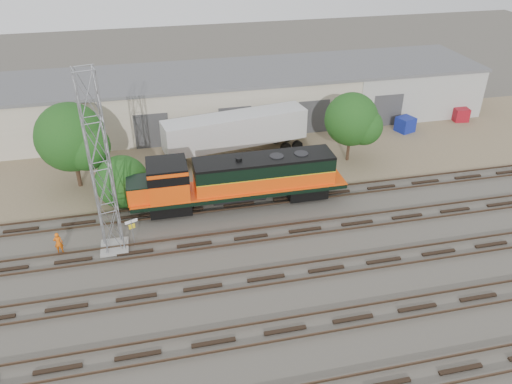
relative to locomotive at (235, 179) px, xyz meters
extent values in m
plane|color=#47423A|center=(0.22, -6.00, -2.29)|extent=(140.00, 140.00, 0.00)
cube|color=#726047|center=(0.22, 9.00, -2.28)|extent=(80.00, 16.00, 0.02)
cube|color=#4C3828|center=(0.22, -17.25, -2.08)|extent=(80.00, 0.08, 0.14)
cube|color=black|center=(0.22, -13.50, -2.22)|extent=(80.00, 2.40, 0.14)
cube|color=#4C3828|center=(0.22, -14.25, -2.08)|extent=(80.00, 0.08, 0.14)
cube|color=#4C3828|center=(0.22, -12.75, -2.08)|extent=(80.00, 0.08, 0.14)
cube|color=black|center=(0.22, -9.00, -2.22)|extent=(80.00, 2.40, 0.14)
cube|color=#4C3828|center=(0.22, -9.75, -2.08)|extent=(80.00, 0.08, 0.14)
cube|color=#4C3828|center=(0.22, -8.25, -2.08)|extent=(80.00, 0.08, 0.14)
cube|color=black|center=(0.22, -4.50, -2.22)|extent=(80.00, 2.40, 0.14)
cube|color=#4C3828|center=(0.22, -5.25, -2.08)|extent=(80.00, 0.08, 0.14)
cube|color=#4C3828|center=(0.22, -3.75, -2.08)|extent=(80.00, 0.08, 0.14)
cube|color=black|center=(0.22, 0.00, -2.22)|extent=(80.00, 2.40, 0.14)
cube|color=#4C3828|center=(0.22, -0.75, -2.08)|extent=(80.00, 0.08, 0.14)
cube|color=#4C3828|center=(0.22, 0.75, -2.08)|extent=(80.00, 0.08, 0.14)
cube|color=#BEB49E|center=(0.22, 17.00, 0.21)|extent=(58.00, 10.00, 5.00)
cube|color=#59595B|center=(0.22, 17.00, 2.86)|extent=(58.40, 10.40, 0.30)
cube|color=#999993|center=(22.22, 11.95, 0.21)|extent=(14.00, 0.10, 5.00)
cube|color=#333335|center=(-13.78, 11.94, -0.59)|extent=(3.20, 0.12, 3.40)
cube|color=#333335|center=(-5.78, 11.94, -0.59)|extent=(3.20, 0.12, 3.40)
cube|color=#333335|center=(2.22, 11.94, -0.59)|extent=(3.20, 0.12, 3.40)
cube|color=#333335|center=(10.22, 11.94, -0.59)|extent=(3.20, 0.12, 3.40)
cube|color=#333335|center=(18.22, 11.94, -0.59)|extent=(3.20, 0.12, 3.40)
cube|color=black|center=(-5.03, 0.00, -1.53)|extent=(3.10, 2.32, 0.97)
cube|color=black|center=(5.61, 0.00, -1.53)|extent=(3.10, 2.32, 0.97)
cube|color=black|center=(0.29, 0.00, -0.88)|extent=(16.45, 2.90, 0.34)
cylinder|color=black|center=(0.29, 0.00, -1.48)|extent=(4.06, 1.06, 1.06)
cube|color=#EA470B|center=(2.23, 0.00, -0.13)|extent=(10.64, 2.52, 1.16)
cube|color=black|center=(2.23, 0.00, 0.94)|extent=(10.64, 2.52, 0.97)
cube|color=black|center=(2.23, 0.00, 1.52)|extent=(10.64, 2.52, 0.19)
cube|color=#EA470B|center=(-5.03, 0.00, 0.55)|extent=(2.90, 2.90, 2.52)
cube|color=black|center=(-5.03, 0.00, 1.89)|extent=(2.90, 2.90, 0.15)
cube|color=#EA470B|center=(-7.26, 0.00, -0.03)|extent=(1.55, 2.32, 1.35)
cube|color=gray|center=(-9.13, -3.62, -2.19)|extent=(1.85, 1.85, 0.20)
cylinder|color=gray|center=(-9.70, -3.05, 4.06)|extent=(0.09, 0.09, 12.31)
cylinder|color=gray|center=(-8.57, -3.05, 4.06)|extent=(0.09, 0.09, 12.31)
cylinder|color=gray|center=(-9.70, -4.18, 4.06)|extent=(0.09, 0.09, 12.31)
cylinder|color=gray|center=(-8.57, -4.18, 4.06)|extent=(0.09, 0.09, 12.31)
cylinder|color=gray|center=(-7.80, -3.62, -1.22)|extent=(0.07, 0.07, 2.15)
cube|color=white|center=(-7.80, -3.62, -0.29)|extent=(0.84, 0.35, 0.22)
cube|color=yellow|center=(-7.80, -3.62, -0.68)|extent=(0.42, 0.19, 0.34)
imported|color=#E65E0C|center=(-12.72, -3.27, -1.50)|extent=(0.60, 0.41, 1.58)
cube|color=#BDBDBD|center=(1.60, 8.43, 0.38)|extent=(13.37, 4.75, 2.72)
cube|color=black|center=(6.68, 9.28, -1.79)|extent=(2.80, 2.89, 1.01)
cube|color=black|center=(-3.20, 6.61, -1.64)|extent=(0.15, 0.15, 1.31)
cube|color=black|center=(-3.54, 8.59, -1.64)|extent=(0.15, 0.15, 1.31)
cube|color=navy|center=(19.48, 10.17, -1.54)|extent=(2.01, 1.95, 1.50)
cube|color=maroon|center=(26.57, 11.48, -1.59)|extent=(1.65, 1.57, 1.40)
cylinder|color=#382619|center=(-12.08, 5.82, -1.04)|extent=(0.34, 0.34, 2.51)
sphere|color=#144817|center=(-12.08, 5.82, 2.14)|extent=(5.48, 5.48, 5.48)
sphere|color=#144817|center=(-10.99, 5.00, 1.59)|extent=(3.84, 3.84, 3.84)
cylinder|color=#382619|center=(-8.45, 2.42, -2.11)|extent=(0.28, 0.28, 0.37)
sphere|color=#144817|center=(-8.45, 2.42, -0.48)|extent=(4.11, 4.11, 4.11)
sphere|color=#144817|center=(-7.63, 1.81, -0.89)|extent=(2.88, 2.88, 2.88)
cylinder|color=#382619|center=(11.36, 5.39, -1.12)|extent=(0.27, 0.27, 2.34)
sphere|color=#144817|center=(11.36, 5.39, 1.69)|extent=(4.68, 4.68, 4.68)
sphere|color=#144817|center=(12.29, 4.68, 1.22)|extent=(3.28, 3.28, 3.28)
camera|label=1|loc=(-5.71, -32.46, 18.48)|focal=35.00mm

